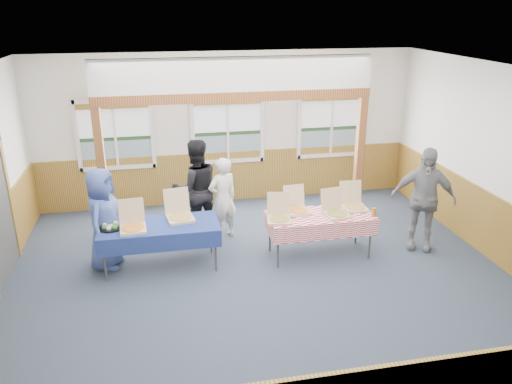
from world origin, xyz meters
TOP-DOWN VIEW (x-y plane):
  - floor at (0.00, 0.00)m, footprint 8.00×8.00m
  - ceiling at (0.00, 0.00)m, footprint 8.00×8.00m
  - wall_back at (0.00, 3.50)m, footprint 8.00×0.00m
  - wall_front at (0.00, -3.50)m, footprint 8.00×0.00m
  - wall_right at (4.00, 0.00)m, footprint 0.00×8.00m
  - wainscot_back at (0.00, 3.48)m, footprint 7.98×0.05m
  - wainscot_right at (3.98, 0.00)m, footprint 0.05×6.98m
  - window_left at (-2.30, 3.46)m, footprint 1.56×0.10m
  - window_mid at (0.00, 3.46)m, footprint 1.56×0.10m
  - window_right at (2.30, 3.46)m, footprint 1.56×0.10m
  - post_left at (-2.50, 2.30)m, footprint 0.15×0.15m
  - post_right at (2.50, 2.30)m, footprint 0.15×0.15m
  - cross_beam at (0.00, 2.30)m, footprint 5.15×0.18m
  - table_left at (-1.53, 0.73)m, footprint 1.97×1.00m
  - table_right at (1.14, 0.61)m, footprint 1.92×1.25m
  - pizza_box_a at (-1.93, 0.62)m, footprint 0.43×0.51m
  - pizza_box_b at (-1.19, 0.89)m, footprint 0.49×0.57m
  - pizza_box_c at (0.40, 0.51)m, footprint 0.46×0.52m
  - pizza_box_d at (0.79, 0.80)m, footprint 0.41×0.49m
  - pizza_box_e at (1.39, 0.53)m, footprint 0.44×0.51m
  - pizza_box_f at (1.79, 0.75)m, footprint 0.40×0.49m
  - veggie_tray at (-2.28, 0.73)m, footprint 0.38×0.38m
  - drink_glass at (1.99, 0.36)m, footprint 0.07×0.07m
  - woman_white at (-0.38, 1.62)m, footprint 0.66×0.55m
  - woman_black at (-0.84, 1.83)m, footprint 1.00×0.84m
  - man_blue at (-2.41, 0.94)m, footprint 0.74×0.94m
  - person_grey at (2.97, 0.53)m, footprint 1.17×0.90m

SIDE VIEW (x-z plane):
  - floor at x=0.00m, z-range 0.00..0.00m
  - wainscot_back at x=0.00m, z-range 0.00..1.10m
  - wainscot_right at x=3.98m, z-range 0.00..1.10m
  - table_right at x=1.14m, z-range 0.32..1.08m
  - table_left at x=-1.53m, z-range 0.32..1.08m
  - woman_white at x=-0.38m, z-range 0.00..1.54m
  - veggie_tray at x=-2.28m, z-range 0.74..0.83m
  - pizza_box_d at x=0.79m, z-range 0.62..1.03m
  - pizza_box_c at x=0.40m, z-range 0.62..1.03m
  - pizza_box_e at x=1.39m, z-range 0.62..1.03m
  - pizza_box_f at x=1.79m, z-range 0.61..1.04m
  - pizza_box_a at x=-1.93m, z-range 0.61..1.04m
  - pizza_box_b at x=-1.19m, z-range 0.60..1.05m
  - drink_glass at x=1.99m, z-range 0.76..0.91m
  - man_blue at x=-2.41m, z-range 0.00..1.69m
  - woman_black at x=-0.84m, z-range 0.00..1.84m
  - person_grey at x=2.97m, z-range 0.00..1.85m
  - post_left at x=-2.50m, z-range 0.00..2.40m
  - post_right at x=2.50m, z-range 0.00..2.40m
  - wall_back at x=0.00m, z-range -2.40..5.60m
  - wall_front at x=0.00m, z-range -2.40..5.60m
  - wall_right at x=4.00m, z-range -2.40..5.60m
  - window_left at x=-2.30m, z-range 0.95..2.41m
  - window_mid at x=0.00m, z-range 0.95..2.41m
  - window_right at x=2.30m, z-range 0.95..2.41m
  - cross_beam at x=0.00m, z-range 2.40..2.58m
  - ceiling at x=0.00m, z-range 3.20..3.20m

